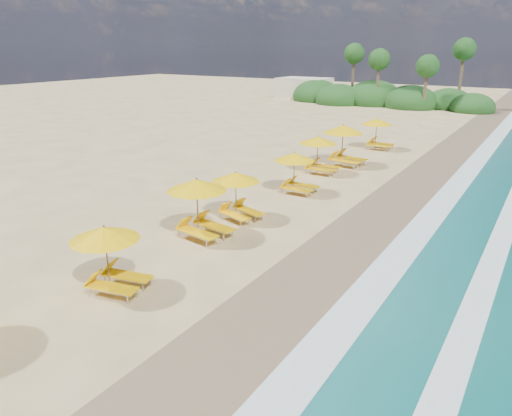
# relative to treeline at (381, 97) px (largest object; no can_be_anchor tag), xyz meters

# --- Properties ---
(ground) EXTENTS (160.00, 160.00, 0.00)m
(ground) POSITION_rel_treeline_xyz_m (9.94, -45.51, -1.00)
(ground) COLOR #D6BB7D
(ground) RESTS_ON ground
(wet_sand) EXTENTS (4.00, 160.00, 0.01)m
(wet_sand) POSITION_rel_treeline_xyz_m (13.94, -45.51, -0.99)
(wet_sand) COLOR #7C664A
(wet_sand) RESTS_ON ground
(surf_foam) EXTENTS (4.00, 160.00, 0.01)m
(surf_foam) POSITION_rel_treeline_xyz_m (16.64, -45.51, -0.97)
(surf_foam) COLOR white
(surf_foam) RESTS_ON ground
(station_3) EXTENTS (2.68, 2.58, 2.19)m
(station_3) POSITION_rel_treeline_xyz_m (8.55, -51.74, 0.23)
(station_3) COLOR olive
(station_3) RESTS_ON ground
(station_4) EXTENTS (2.87, 2.72, 2.45)m
(station_4) POSITION_rel_treeline_xyz_m (8.11, -46.74, 0.38)
(station_4) COLOR olive
(station_4) RESTS_ON ground
(station_5) EXTENTS (2.72, 2.64, 2.17)m
(station_5) POSITION_rel_treeline_xyz_m (8.20, -44.20, 0.22)
(station_5) COLOR olive
(station_5) RESTS_ON ground
(station_6) EXTENTS (2.33, 2.15, 2.17)m
(station_6) POSITION_rel_treeline_xyz_m (8.54, -39.30, 0.22)
(station_6) COLOR olive
(station_6) RESTS_ON ground
(station_7) EXTENTS (2.50, 2.31, 2.29)m
(station_7) POSITION_rel_treeline_xyz_m (7.85, -34.98, 0.28)
(station_7) COLOR olive
(station_7) RESTS_ON ground
(station_8) EXTENTS (3.04, 2.87, 2.63)m
(station_8) POSITION_rel_treeline_xyz_m (8.34, -32.30, 0.48)
(station_8) COLOR olive
(station_8) RESTS_ON ground
(station_9) EXTENTS (2.47, 2.27, 2.31)m
(station_9) POSITION_rel_treeline_xyz_m (8.51, -26.30, 0.30)
(station_9) COLOR olive
(station_9) RESTS_ON ground
(treeline) EXTENTS (25.80, 8.80, 9.74)m
(treeline) POSITION_rel_treeline_xyz_m (0.00, 0.00, 0.00)
(treeline) COLOR #163D14
(treeline) RESTS_ON ground
(beach_building) EXTENTS (7.00, 5.00, 2.80)m
(beach_building) POSITION_rel_treeline_xyz_m (-12.06, 2.49, 0.40)
(beach_building) COLOR beige
(beach_building) RESTS_ON ground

